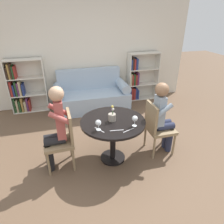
{
  "coord_description": "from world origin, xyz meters",
  "views": [
    {
      "loc": [
        -0.69,
        -2.5,
        2.18
      ],
      "look_at": [
        0.0,
        0.05,
        0.83
      ],
      "focal_mm": 32.0,
      "sensor_mm": 36.0,
      "label": 1
    }
  ],
  "objects_px": {
    "chair_right": "(157,126)",
    "wine_glass_left": "(98,123)",
    "couch": "(91,96)",
    "wine_glass_right": "(135,119)",
    "bookshelf_left": "(23,88)",
    "chair_left": "(63,138)",
    "flower_vase": "(112,116)",
    "person_left": "(55,127)",
    "person_right": "(163,116)",
    "bookshelf_right": "(139,78)"
  },
  "relations": [
    {
      "from": "chair_left",
      "to": "wine_glass_left",
      "type": "distance_m",
      "value": 0.64
    },
    {
      "from": "bookshelf_left",
      "to": "flower_vase",
      "type": "distance_m",
      "value": 2.73
    },
    {
      "from": "bookshelf_right",
      "to": "couch",
      "type": "bearing_deg",
      "value": -168.6
    },
    {
      "from": "chair_left",
      "to": "wine_glass_right",
      "type": "xyz_separation_m",
      "value": [
        1.01,
        -0.28,
        0.33
      ]
    },
    {
      "from": "flower_vase",
      "to": "chair_right",
      "type": "bearing_deg",
      "value": 0.29
    },
    {
      "from": "person_left",
      "to": "flower_vase",
      "type": "bearing_deg",
      "value": 84.46
    },
    {
      "from": "chair_right",
      "to": "bookshelf_right",
      "type": "bearing_deg",
      "value": -14.35
    },
    {
      "from": "couch",
      "to": "chair_right",
      "type": "distance_m",
      "value": 2.13
    },
    {
      "from": "chair_left",
      "to": "person_right",
      "type": "distance_m",
      "value": 1.59
    },
    {
      "from": "chair_right",
      "to": "flower_vase",
      "type": "relative_size",
      "value": 3.57
    },
    {
      "from": "chair_right",
      "to": "wine_glass_right",
      "type": "height_order",
      "value": "chair_right"
    },
    {
      "from": "chair_left",
      "to": "person_right",
      "type": "bearing_deg",
      "value": 86.09
    },
    {
      "from": "chair_left",
      "to": "person_left",
      "type": "xyz_separation_m",
      "value": [
        -0.09,
        -0.01,
        0.2
      ]
    },
    {
      "from": "couch",
      "to": "person_left",
      "type": "relative_size",
      "value": 1.36
    },
    {
      "from": "flower_vase",
      "to": "person_left",
      "type": "bearing_deg",
      "value": 176.49
    },
    {
      "from": "person_right",
      "to": "wine_glass_right",
      "type": "relative_size",
      "value": 7.67
    },
    {
      "from": "bookshelf_left",
      "to": "person_left",
      "type": "xyz_separation_m",
      "value": [
        0.7,
        -2.2,
        0.13
      ]
    },
    {
      "from": "couch",
      "to": "flower_vase",
      "type": "height_order",
      "value": "flower_vase"
    },
    {
      "from": "chair_right",
      "to": "person_left",
      "type": "bearing_deg",
      "value": 88.46
    },
    {
      "from": "bookshelf_left",
      "to": "person_right",
      "type": "xyz_separation_m",
      "value": [
        2.37,
        -2.25,
        0.1
      ]
    },
    {
      "from": "wine_glass_right",
      "to": "flower_vase",
      "type": "xyz_separation_m",
      "value": [
        -0.27,
        0.23,
        -0.04
      ]
    },
    {
      "from": "couch",
      "to": "wine_glass_left",
      "type": "xyz_separation_m",
      "value": [
        -0.26,
        -2.19,
        0.51
      ]
    },
    {
      "from": "person_left",
      "to": "wine_glass_left",
      "type": "distance_m",
      "value": 0.64
    },
    {
      "from": "bookshelf_left",
      "to": "person_right",
      "type": "bearing_deg",
      "value": -43.51
    },
    {
      "from": "person_right",
      "to": "couch",
      "type": "bearing_deg",
      "value": 22.95
    },
    {
      "from": "couch",
      "to": "bookshelf_left",
      "type": "relative_size",
      "value": 1.43
    },
    {
      "from": "person_left",
      "to": "person_right",
      "type": "bearing_deg",
      "value": 86.36
    },
    {
      "from": "person_right",
      "to": "wine_glass_right",
      "type": "bearing_deg",
      "value": 112.12
    },
    {
      "from": "chair_right",
      "to": "wine_glass_left",
      "type": "xyz_separation_m",
      "value": [
        -1.01,
        -0.2,
        0.32
      ]
    },
    {
      "from": "couch",
      "to": "chair_left",
      "type": "distance_m",
      "value": 2.08
    },
    {
      "from": "chair_left",
      "to": "chair_right",
      "type": "distance_m",
      "value": 1.5
    },
    {
      "from": "bookshelf_left",
      "to": "chair_left",
      "type": "bearing_deg",
      "value": -70.28
    },
    {
      "from": "person_right",
      "to": "flower_vase",
      "type": "relative_size",
      "value": 4.9
    },
    {
      "from": "person_right",
      "to": "flower_vase",
      "type": "distance_m",
      "value": 0.85
    },
    {
      "from": "couch",
      "to": "flower_vase",
      "type": "bearing_deg",
      "value": -90.32
    },
    {
      "from": "bookshelf_left",
      "to": "person_left",
      "type": "bearing_deg",
      "value": -72.33
    },
    {
      "from": "bookshelf_left",
      "to": "couch",
      "type": "bearing_deg",
      "value": -9.77
    },
    {
      "from": "flower_vase",
      "to": "wine_glass_right",
      "type": "bearing_deg",
      "value": -40.39
    },
    {
      "from": "wine_glass_left",
      "to": "flower_vase",
      "type": "xyz_separation_m",
      "value": [
        0.25,
        0.2,
        -0.04
      ]
    },
    {
      "from": "chair_left",
      "to": "flower_vase",
      "type": "distance_m",
      "value": 0.79
    },
    {
      "from": "couch",
      "to": "wine_glass_right",
      "type": "height_order",
      "value": "couch"
    },
    {
      "from": "wine_glass_right",
      "to": "chair_left",
      "type": "bearing_deg",
      "value": 164.19
    },
    {
      "from": "chair_right",
      "to": "person_right",
      "type": "relative_size",
      "value": 0.73
    },
    {
      "from": "chair_right",
      "to": "person_left",
      "type": "distance_m",
      "value": 1.59
    },
    {
      "from": "wine_glass_left",
      "to": "flower_vase",
      "type": "distance_m",
      "value": 0.32
    },
    {
      "from": "bookshelf_left",
      "to": "bookshelf_right",
      "type": "relative_size",
      "value": 1.0
    },
    {
      "from": "bookshelf_left",
      "to": "person_right",
      "type": "distance_m",
      "value": 3.27
    },
    {
      "from": "chair_right",
      "to": "chair_left",
      "type": "bearing_deg",
      "value": 88.16
    },
    {
      "from": "wine_glass_right",
      "to": "flower_vase",
      "type": "relative_size",
      "value": 0.64
    },
    {
      "from": "person_left",
      "to": "wine_glass_right",
      "type": "distance_m",
      "value": 1.13
    }
  ]
}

